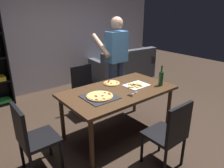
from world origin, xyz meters
TOP-DOWN VIEW (x-y plane):
  - ground_plane at (0.00, 0.00)m, footprint 12.00×12.00m
  - back_wall at (0.00, 2.60)m, footprint 6.40×0.10m
  - dining_table at (0.00, 0.00)m, footprint 1.65×0.93m
  - chair_near_camera at (-0.00, -0.95)m, footprint 0.42×0.42m
  - chair_far_side at (0.00, 0.95)m, footprint 0.42×0.42m
  - chair_left_end at (-1.31, 0.00)m, footprint 0.42×0.42m
  - couch at (1.89, 1.99)m, footprint 1.77×1.00m
  - person_serving_pizza at (0.56, 0.73)m, footprint 0.55×0.54m
  - pepperoni_pizza_on_tray at (-0.37, -0.05)m, footprint 0.42×0.42m
  - pizza_slices_on_towel at (0.32, -0.04)m, footprint 0.36×0.28m
  - wine_bottle at (0.64, -0.26)m, footprint 0.07×0.07m
  - kitchen_scissors at (0.02, -0.26)m, footprint 0.20×0.09m
  - second_pizza_plain at (0.08, 0.26)m, footprint 0.26×0.26m

SIDE VIEW (x-z plane):
  - ground_plane at x=0.00m, z-range 0.00..0.00m
  - couch at x=1.89m, z-range -0.12..0.73m
  - chair_near_camera at x=0.00m, z-range 0.06..0.96m
  - chair_far_side at x=0.00m, z-range 0.06..0.96m
  - chair_left_end at x=-1.31m, z-range 0.06..0.96m
  - dining_table at x=0.00m, z-range 0.30..1.05m
  - kitchen_scissors at x=0.02m, z-range 0.75..0.76m
  - second_pizza_plain at x=0.08m, z-range 0.75..0.78m
  - pizza_slices_on_towel at x=0.32m, z-range 0.75..0.78m
  - pepperoni_pizza_on_tray at x=-0.37m, z-range 0.75..0.78m
  - wine_bottle at x=0.64m, z-range 0.71..1.03m
  - person_serving_pizza at x=0.56m, z-range 0.12..1.87m
  - back_wall at x=0.00m, z-range 0.00..2.80m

